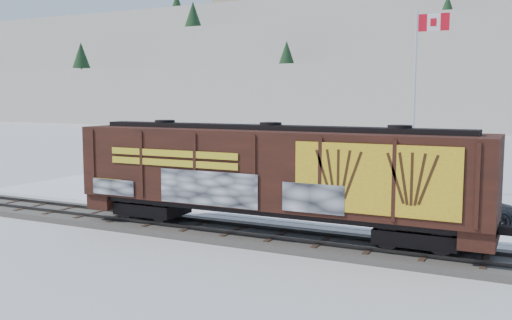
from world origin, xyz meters
The scene contains 9 objects.
ground centered at (0.00, 0.00, 0.00)m, with size 500.00×500.00×0.00m, color white.
rail_track centered at (0.00, 0.00, 0.15)m, with size 50.00×3.40×0.43m.
parking_strip centered at (0.00, 7.50, 0.01)m, with size 40.00×8.00×0.03m, color white.
hillside centered at (-0.05, 139.79, 14.37)m, with size 360.00×110.00×93.00m.
hopper_railcar centered at (1.62, -0.01, 2.88)m, with size 17.50×3.06×4.40m.
flagpole centered at (4.84, 13.64, 4.02)m, with size 2.30×0.90×10.98m.
car_silver centered at (-1.00, 5.71, 0.73)m, with size 1.64×4.09×1.39m, color #A9ABB0.
car_white centered at (2.39, 6.80, 0.82)m, with size 1.68×4.82×1.59m, color silver.
car_dark centered at (8.94, 7.69, 0.73)m, with size 1.95×4.80×1.39m, color black.
Camera 1 is at (11.44, -21.14, 5.97)m, focal length 40.00 mm.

